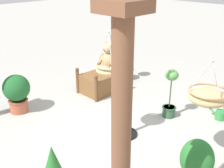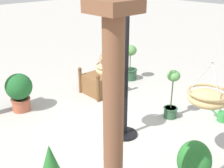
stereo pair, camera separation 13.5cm
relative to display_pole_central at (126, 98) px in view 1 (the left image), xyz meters
The scene contains 13 objects.
ground_plane 0.76m from the display_pole_central, 54.56° to the left, with size 40.00×40.00×0.00m, color #ADAAA3.
display_pole_central is the anchor object (origin of this frame).
hanging_basket_with_teddy 0.64m from the display_pole_central, 59.04° to the left, with size 0.45×0.45×0.71m.
teddy_bear 0.81m from the display_pole_central, 61.11° to the left, with size 0.30×0.26×0.43m.
hanging_basket_left_high 1.38m from the display_pole_central, 166.79° to the right, with size 0.58×0.58×0.67m.
greenhouse_pillar_left 2.29m from the display_pole_central, 130.46° to the left, with size 0.33×0.33×2.58m.
wooden_planter_box 1.97m from the display_pole_central, 28.60° to the right, with size 0.76×0.81×0.64m.
potted_plant_fern_front 1.67m from the display_pole_central, 164.93° to the left, with size 0.43×0.43×0.83m.
potted_plant_flowering_red 1.67m from the display_pole_central, 94.64° to the left, with size 0.26×0.26×0.63m.
potted_plant_tall_leafy 1.16m from the display_pole_central, 99.18° to the right, with size 0.29×0.29×1.00m.
potted_plant_bushy_green 2.75m from the display_pole_central, 48.98° to the right, with size 0.39×0.39×0.94m.
potted_plant_small_succulent 2.36m from the display_pole_central, 22.23° to the left, with size 0.55×0.55×0.81m.
watering_can 2.08m from the display_pole_central, 119.22° to the right, with size 0.35×0.20×0.30m.
Camera 1 is at (-2.95, 3.06, 2.79)m, focal length 44.67 mm.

